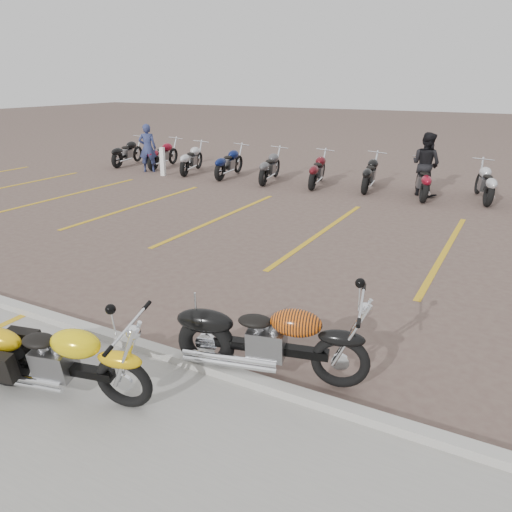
% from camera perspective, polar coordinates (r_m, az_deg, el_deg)
% --- Properties ---
extents(ground, '(100.00, 100.00, 0.00)m').
position_cam_1_polar(ground, '(8.10, -3.03, -4.62)').
color(ground, brown).
rests_on(ground, ground).
extents(curb, '(60.00, 0.18, 0.12)m').
position_cam_1_polar(curb, '(6.64, -12.22, -10.30)').
color(curb, '#ADAAA3').
rests_on(curb, ground).
extents(parking_stripes, '(38.00, 5.50, 0.01)m').
position_cam_1_polar(parking_stripes, '(11.48, 7.46, 2.67)').
color(parking_stripes, gold).
rests_on(parking_stripes, ground).
extents(yellow_cruiser, '(2.18, 0.62, 0.91)m').
position_cam_1_polar(yellow_cruiser, '(5.94, -21.76, -10.91)').
color(yellow_cruiser, black).
rests_on(yellow_cruiser, ground).
extents(flame_cruiser, '(2.24, 0.67, 0.94)m').
position_cam_1_polar(flame_cruiser, '(5.82, 1.18, -9.81)').
color(flame_cruiser, black).
rests_on(flame_cruiser, ground).
extents(person_a, '(0.76, 0.69, 1.76)m').
position_cam_1_polar(person_a, '(19.30, -12.29, 11.97)').
color(person_a, navy).
rests_on(person_a, ground).
extents(person_b, '(1.11, 1.00, 1.85)m').
position_cam_1_polar(person_b, '(15.75, 18.83, 9.89)').
color(person_b, black).
rests_on(person_b, ground).
extents(bollard, '(0.18, 0.18, 1.00)m').
position_cam_1_polar(bollard, '(18.46, -10.62, 10.55)').
color(bollard, white).
rests_on(bollard, ground).
extents(bg_bike_row, '(15.89, 2.09, 1.10)m').
position_cam_1_polar(bg_bike_row, '(16.89, 4.46, 10.17)').
color(bg_bike_row, black).
rests_on(bg_bike_row, ground).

